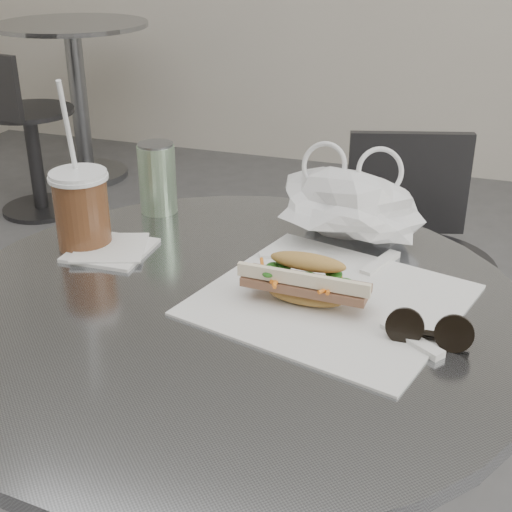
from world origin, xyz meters
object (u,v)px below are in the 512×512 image
(cafe_table, at_px, (235,468))
(bg_chair, at_px, (26,143))
(bg_table, at_px, (77,83))
(chair_far, at_px, (406,304))
(drink_can, at_px, (157,178))
(banh_mi, at_px, (306,280))
(iced_coffee, at_px, (82,208))
(sunglasses, at_px, (429,332))

(cafe_table, relative_size, bg_chair, 1.07)
(bg_table, distance_m, bg_chair, 0.52)
(bg_chair, bearing_deg, chair_far, -17.33)
(bg_table, bearing_deg, cafe_table, -53.97)
(chair_far, height_order, drink_can, drink_can)
(cafe_table, xyz_separation_m, banh_mi, (0.09, 0.02, 0.31))
(bg_chair, height_order, iced_coffee, iced_coffee)
(iced_coffee, height_order, drink_can, iced_coffee)
(banh_mi, relative_size, iced_coffee, 0.80)
(iced_coffee, relative_size, drink_can, 2.15)
(bg_table, bearing_deg, iced_coffee, -57.68)
(bg_chair, height_order, sunglasses, sunglasses)
(bg_table, height_order, sunglasses, sunglasses)
(bg_table, xyz_separation_m, chair_far, (1.75, -1.38, -0.14))
(bg_chair, xyz_separation_m, sunglasses, (1.81, -1.72, 0.44))
(cafe_table, xyz_separation_m, bg_table, (-1.60, 2.20, -0.00))
(banh_mi, xyz_separation_m, sunglasses, (0.16, -0.05, -0.02))
(cafe_table, xyz_separation_m, chair_far, (0.15, 0.82, -0.15))
(bg_table, bearing_deg, sunglasses, -50.27)
(chair_far, distance_m, iced_coffee, 0.97)
(bg_table, relative_size, iced_coffee, 2.98)
(cafe_table, xyz_separation_m, iced_coffee, (-0.27, 0.09, 0.33))
(bg_chair, distance_m, banh_mi, 2.40)
(chair_far, bearing_deg, sunglasses, 80.81)
(cafe_table, bearing_deg, banh_mi, 14.98)
(bg_table, height_order, bg_chair, bg_table)
(iced_coffee, bearing_deg, cafe_table, -18.86)
(chair_far, bearing_deg, iced_coffee, 44.71)
(chair_far, relative_size, drink_can, 6.16)
(bg_chair, xyz_separation_m, drink_can, (1.34, -1.45, 0.48))
(cafe_table, height_order, chair_far, cafe_table)
(bg_table, xyz_separation_m, bg_chair, (0.04, -0.50, -0.15))
(bg_table, xyz_separation_m, banh_mi, (1.69, -2.18, 0.31))
(iced_coffee, bearing_deg, chair_far, 60.77)
(bg_chair, bearing_deg, drink_can, -37.41)
(iced_coffee, distance_m, drink_can, 0.17)
(cafe_table, xyz_separation_m, drink_can, (-0.22, 0.25, 0.33))
(bg_chair, relative_size, iced_coffee, 2.86)
(cafe_table, distance_m, banh_mi, 0.32)
(cafe_table, relative_size, sunglasses, 7.65)
(sunglasses, height_order, drink_can, drink_can)
(bg_chair, distance_m, drink_can, 2.03)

